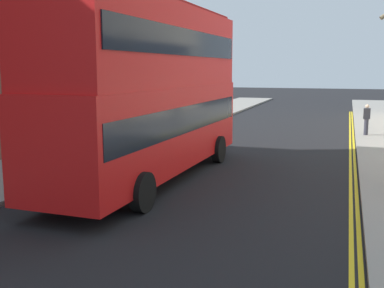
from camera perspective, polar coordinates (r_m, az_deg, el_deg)
sidewalk_left at (r=19.03m, az=-15.38°, el=-1.77°), size 4.00×80.00×0.14m
kerb_line_outer at (r=13.94m, az=19.61°, el=-6.24°), size 0.10×56.00×0.01m
kerb_line_inner at (r=13.94m, az=18.95°, el=-6.21°), size 0.10×56.00×0.01m
double_decker_bus_away at (r=14.98m, az=-4.96°, el=7.04°), size 2.98×10.86×5.64m
pedestrian_far at (r=26.04m, az=20.68°, el=2.89°), size 0.34×0.22×1.62m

